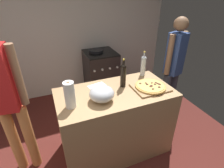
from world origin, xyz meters
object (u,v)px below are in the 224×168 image
mixing_bowl (102,94)px  wine_bottle_dark (123,74)px  paper_towel_roll (70,95)px  pizza (151,86)px  wine_bottle_amber (143,65)px  person_in_red (173,66)px  stove (101,74)px  person_in_stripes (7,97)px

mixing_bowl → wine_bottle_dark: 0.38m
paper_towel_roll → wine_bottle_dark: bearing=15.1°
mixing_bowl → pizza: bearing=1.8°
wine_bottle_dark → wine_bottle_amber: wine_bottle_dark is taller
wine_bottle_dark → person_in_red: bearing=13.5°
wine_bottle_dark → stove: wine_bottle_dark is taller
wine_bottle_amber → stove: size_ratio=0.35×
mixing_bowl → stove: (0.48, 1.48, -0.52)m
stove → paper_towel_roll: bearing=-118.7°
wine_bottle_amber → person_in_stripes: (-1.58, -0.11, -0.04)m
person_in_stripes → person_in_red: (2.13, 0.16, -0.09)m
person_in_red → mixing_bowl: bearing=-162.0°
pizza → wine_bottle_amber: wine_bottle_amber is taller
wine_bottle_dark → person_in_stripes: 1.21m
paper_towel_roll → person_in_red: 1.62m
paper_towel_roll → person_in_red: (1.57, 0.40, -0.11)m
pizza → wine_bottle_dark: 0.35m
person_in_red → person_in_stripes: bearing=-175.8°
wine_bottle_dark → mixing_bowl: bearing=-150.6°
wine_bottle_dark → paper_towel_roll: bearing=-164.9°
person_in_stripes → stove: bearing=42.0°
stove → person_in_red: (0.77, -1.07, 0.47)m
wine_bottle_amber → person_in_stripes: size_ratio=0.19×
mixing_bowl → stove: size_ratio=0.28×
mixing_bowl → stove: bearing=71.9°
mixing_bowl → person_in_red: bearing=18.0°
wine_bottle_dark → stove: size_ratio=0.38×
mixing_bowl → person_in_stripes: person_in_stripes is taller
pizza → person_in_red: size_ratio=0.22×
paper_towel_roll → wine_bottle_amber: (1.02, 0.35, 0.01)m
mixing_bowl → wine_bottle_amber: (0.70, 0.36, 0.07)m
person_in_stripes → person_in_red: bearing=4.2°
mixing_bowl → person_in_stripes: bearing=164.1°
mixing_bowl → person_in_stripes: size_ratio=0.15×
mixing_bowl → person_in_red: (1.25, 0.41, -0.06)m
wine_bottle_amber → person_in_stripes: 1.59m
paper_towel_roll → person_in_stripes: (-0.56, 0.24, -0.03)m
pizza → person_in_red: (0.65, 0.39, -0.01)m
wine_bottle_dark → person_in_red: size_ratio=0.22×
person_in_red → paper_towel_roll: bearing=-165.8°
wine_bottle_amber → person_in_stripes: person_in_stripes is taller
mixing_bowl → paper_towel_roll: bearing=178.2°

